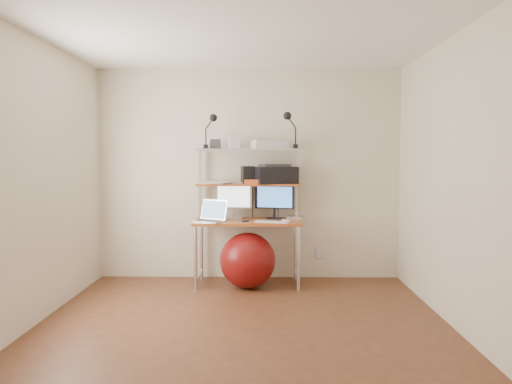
# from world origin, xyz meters

# --- Properties ---
(room) EXTENTS (3.60, 3.60, 3.60)m
(room) POSITION_xyz_m (0.00, 0.00, 1.25)
(room) COLOR brown
(room) RESTS_ON ground
(computer_desk) EXTENTS (1.20, 0.60, 1.57)m
(computer_desk) POSITION_xyz_m (0.00, 1.50, 0.96)
(computer_desk) COLOR #A55220
(computer_desk) RESTS_ON ground
(desktop) EXTENTS (1.20, 0.60, 0.00)m
(desktop) POSITION_xyz_m (0.00, 1.44, 0.74)
(desktop) COLOR #A55220
(desktop) RESTS_ON computer_desk
(mid_shelf) EXTENTS (1.18, 0.34, 0.00)m
(mid_shelf) POSITION_xyz_m (0.00, 1.57, 1.15)
(mid_shelf) COLOR #A55220
(mid_shelf) RESTS_ON computer_desk
(top_shelf) EXTENTS (1.18, 0.34, 0.00)m
(top_shelf) POSITION_xyz_m (0.00, 1.57, 1.55)
(top_shelf) COLOR silver
(top_shelf) RESTS_ON computer_desk
(floor) EXTENTS (3.60, 3.60, 0.00)m
(floor) POSITION_xyz_m (0.00, 0.00, 0.00)
(floor) COLOR brown
(floor) RESTS_ON ground
(wall_outlet) EXTENTS (0.08, 0.01, 0.12)m
(wall_outlet) POSITION_xyz_m (0.85, 1.79, 0.30)
(wall_outlet) COLOR silver
(wall_outlet) RESTS_ON room
(monitor_silver) EXTENTS (0.41, 0.15, 0.46)m
(monitor_silver) POSITION_xyz_m (-0.17, 1.58, 0.99)
(monitor_silver) COLOR #B1B2B6
(monitor_silver) RESTS_ON desktop
(monitor_black) EXTENTS (0.45, 0.17, 0.46)m
(monitor_black) POSITION_xyz_m (0.31, 1.60, 0.97)
(monitor_black) COLOR black
(monitor_black) RESTS_ON desktop
(laptop) EXTENTS (0.44, 0.41, 0.30)m
(laptop) POSITION_xyz_m (-0.40, 1.34, 0.79)
(laptop) COLOR silver
(laptop) RESTS_ON desktop
(keyboard) EXTENTS (0.40, 0.23, 0.01)m
(keyboard) POSITION_xyz_m (0.27, 1.27, 0.75)
(keyboard) COLOR silver
(keyboard) RESTS_ON desktop
(mouse) EXTENTS (0.09, 0.06, 0.02)m
(mouse) POSITION_xyz_m (0.42, 1.34, 0.75)
(mouse) COLOR silver
(mouse) RESTS_ON desktop
(mac_mini) EXTENTS (0.21, 0.21, 0.03)m
(mac_mini) POSITION_xyz_m (0.54, 1.57, 0.76)
(mac_mini) COLOR silver
(mac_mini) RESTS_ON desktop
(phone) EXTENTS (0.08, 0.13, 0.01)m
(phone) POSITION_xyz_m (-0.02, 1.34, 0.74)
(phone) COLOR black
(phone) RESTS_ON desktop
(printer) EXTENTS (0.55, 0.46, 0.22)m
(printer) POSITION_xyz_m (0.31, 1.58, 1.26)
(printer) COLOR black
(printer) RESTS_ON mid_shelf
(nas_cube) EXTENTS (0.17, 0.17, 0.20)m
(nas_cube) POSITION_xyz_m (-0.00, 1.57, 1.25)
(nas_cube) COLOR black
(nas_cube) RESTS_ON mid_shelf
(red_box) EXTENTS (0.19, 0.14, 0.05)m
(red_box) POSITION_xyz_m (0.06, 1.49, 1.18)
(red_box) COLOR #B6461D
(red_box) RESTS_ON mid_shelf
(scanner) EXTENTS (0.47, 0.39, 0.11)m
(scanner) POSITION_xyz_m (0.24, 1.59, 1.60)
(scanner) COLOR silver
(scanner) RESTS_ON top_shelf
(box_white) EXTENTS (0.14, 0.12, 0.13)m
(box_white) POSITION_xyz_m (-0.16, 1.52, 1.62)
(box_white) COLOR silver
(box_white) RESTS_ON top_shelf
(box_grey) EXTENTS (0.11, 0.11, 0.11)m
(box_grey) POSITION_xyz_m (-0.38, 1.58, 1.61)
(box_grey) COLOR #303033
(box_grey) RESTS_ON top_shelf
(clip_lamp_left) EXTENTS (0.16, 0.09, 0.39)m
(clip_lamp_left) POSITION_xyz_m (-0.41, 1.50, 1.84)
(clip_lamp_left) COLOR black
(clip_lamp_left) RESTS_ON top_shelf
(clip_lamp_right) EXTENTS (0.17, 0.09, 0.42)m
(clip_lamp_right) POSITION_xyz_m (0.47, 1.49, 1.85)
(clip_lamp_right) COLOR black
(clip_lamp_right) RESTS_ON top_shelf
(exercise_ball) EXTENTS (0.62, 0.62, 0.62)m
(exercise_ball) POSITION_xyz_m (0.00, 1.30, 0.31)
(exercise_ball) COLOR maroon
(exercise_ball) RESTS_ON floor
(paper_stack) EXTENTS (0.42, 0.42, 0.02)m
(paper_stack) POSITION_xyz_m (-0.38, 1.57, 1.16)
(paper_stack) COLOR white
(paper_stack) RESTS_ON mid_shelf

